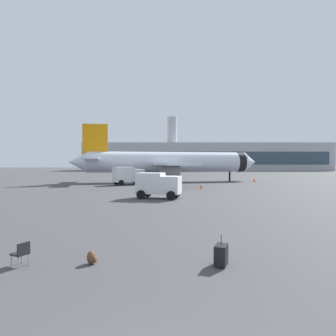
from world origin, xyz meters
TOP-DOWN VIEW (x-y plane):
  - airplane_at_gate at (0.38, 50.27)m, footprint 35.63×32.33m
  - service_truck at (-6.14, 43.17)m, footprint 5.26×4.28m
  - cargo_van at (-0.66, 25.62)m, footprint 4.76×3.24m
  - safety_cone_near at (16.74, 50.89)m, footprint 0.44×0.44m
  - safety_cone_mid at (5.10, 37.14)m, footprint 0.44×0.44m
  - rolling_suitcase at (2.24, 6.55)m, footprint 0.61×0.74m
  - traveller_backpack at (-2.40, 6.73)m, footprint 0.36×0.40m
  - gate_chair at (-4.83, 6.48)m, footprint 0.65×0.65m
  - terminal_building at (17.36, 126.90)m, footprint 107.71×17.46m

SIDE VIEW (x-z plane):
  - traveller_backpack at x=-2.40m, z-range -0.01..0.47m
  - safety_cone_near at x=16.74m, z-range -0.01..0.68m
  - safety_cone_mid at x=5.10m, z-range -0.01..0.72m
  - rolling_suitcase at x=2.24m, z-range -0.16..0.94m
  - gate_chair at x=-4.83m, z-range 0.07..0.93m
  - cargo_van at x=-0.66m, z-range 0.15..2.75m
  - service_truck at x=-6.14m, z-range 0.16..3.05m
  - airplane_at_gate at x=0.38m, z-range -1.59..8.91m
  - terminal_building at x=17.36m, z-range -5.88..18.22m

